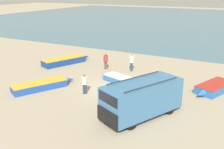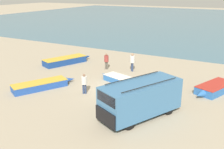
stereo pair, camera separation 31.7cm
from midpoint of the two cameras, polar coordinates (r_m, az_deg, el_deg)
ground_plane at (r=21.15m, az=0.78°, el=-3.18°), size 200.00×200.00×0.00m
sea_water at (r=70.43m, az=21.42°, el=10.74°), size 120.00×80.00×0.01m
parked_van at (r=16.46m, az=6.78°, el=-5.11°), size 4.11×5.71×2.38m
fishing_rowboat_0 at (r=22.37m, az=2.70°, el=-1.26°), size 4.76×2.34×0.54m
fishing_rowboat_1 at (r=22.01m, az=21.77°, el=-2.79°), size 2.77×4.38×0.63m
fishing_rowboat_2 at (r=21.92m, az=-14.60°, el=-2.20°), size 3.28×5.08×0.59m
fishing_rowboat_3 at (r=28.65m, az=-9.58°, el=3.05°), size 3.14×5.59×0.68m
fisherman_0 at (r=26.03m, az=-0.88°, el=3.21°), size 0.43×0.43×1.62m
fisherman_1 at (r=25.47m, az=4.80°, el=3.05°), size 0.47×0.47×1.80m
fisherman_2 at (r=20.02m, az=-5.62°, el=-1.61°), size 0.42×0.42×1.60m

